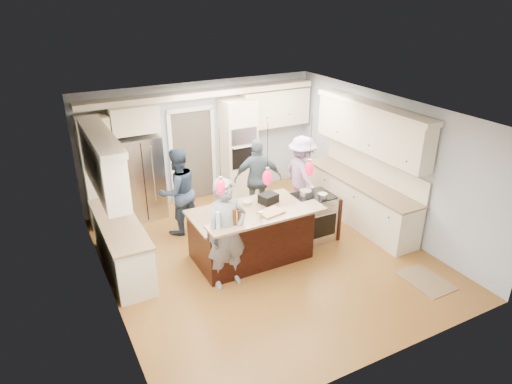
% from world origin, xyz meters
% --- Properties ---
extents(ground_plane, '(6.00, 6.00, 0.00)m').
position_xyz_m(ground_plane, '(0.00, 0.00, 0.00)').
color(ground_plane, '#A06A2B').
rests_on(ground_plane, ground).
extents(room_shell, '(5.54, 6.04, 2.72)m').
position_xyz_m(room_shell, '(0.00, 0.00, 1.82)').
color(room_shell, '#B2BCC6').
rests_on(room_shell, ground).
extents(refrigerator, '(0.90, 0.70, 1.80)m').
position_xyz_m(refrigerator, '(-1.55, 2.64, 0.90)').
color(refrigerator, '#B7B7BC').
rests_on(refrigerator, ground).
extents(oven_column, '(0.72, 0.69, 2.30)m').
position_xyz_m(oven_column, '(0.75, 2.67, 1.15)').
color(oven_column, beige).
rests_on(oven_column, ground).
extents(back_upper_cabinets, '(5.30, 0.61, 2.54)m').
position_xyz_m(back_upper_cabinets, '(-0.75, 2.76, 1.67)').
color(back_upper_cabinets, beige).
rests_on(back_upper_cabinets, ground).
extents(right_counter_run, '(0.64, 3.10, 2.51)m').
position_xyz_m(right_counter_run, '(2.44, 0.30, 1.06)').
color(right_counter_run, beige).
rests_on(right_counter_run, ground).
extents(left_cabinets, '(0.64, 2.30, 2.51)m').
position_xyz_m(left_cabinets, '(-2.44, 0.80, 1.06)').
color(left_cabinets, beige).
rests_on(left_cabinets, ground).
extents(kitchen_island, '(2.10, 1.46, 1.12)m').
position_xyz_m(kitchen_island, '(-0.25, 0.07, 0.49)').
color(kitchen_island, black).
rests_on(kitchen_island, ground).
extents(island_range, '(0.82, 0.71, 0.92)m').
position_xyz_m(island_range, '(1.16, 0.15, 0.46)').
color(island_range, '#B7B7BC').
rests_on(island_range, ground).
extents(pendant_lights, '(1.75, 0.15, 1.03)m').
position_xyz_m(pendant_lights, '(-0.25, -0.51, 1.80)').
color(pendant_lights, black).
rests_on(pendant_lights, ground).
extents(person_bar_end, '(0.71, 0.49, 1.90)m').
position_xyz_m(person_bar_end, '(-0.96, -0.48, 0.95)').
color(person_bar_end, slate).
rests_on(person_bar_end, ground).
extents(person_far_left, '(0.98, 0.83, 1.77)m').
position_xyz_m(person_far_left, '(-1.07, 1.60, 0.89)').
color(person_far_left, '#27364C').
rests_on(person_far_left, ground).
extents(person_far_right, '(1.10, 0.75, 1.73)m').
position_xyz_m(person_far_right, '(0.64, 1.48, 0.86)').
color(person_far_right, slate).
rests_on(person_far_right, ground).
extents(person_range_side, '(0.69, 1.13, 1.71)m').
position_xyz_m(person_range_side, '(1.60, 1.27, 0.85)').
color(person_range_side, '#B08DBE').
rests_on(person_range_side, ground).
extents(floor_rug, '(0.61, 0.89, 0.01)m').
position_xyz_m(floor_rug, '(2.03, -1.98, 0.01)').
color(floor_rug, olive).
rests_on(floor_rug, ground).
extents(water_bottle, '(0.09, 0.09, 0.30)m').
position_xyz_m(water_bottle, '(-1.14, -0.55, 1.27)').
color(water_bottle, silver).
rests_on(water_bottle, kitchen_island).
extents(beer_bottle_a, '(0.06, 0.06, 0.21)m').
position_xyz_m(beer_bottle_a, '(-0.98, -0.50, 1.23)').
color(beer_bottle_a, '#4F260E').
rests_on(beer_bottle_a, kitchen_island).
extents(beer_bottle_b, '(0.09, 0.09, 0.27)m').
position_xyz_m(beer_bottle_b, '(-0.85, -0.55, 1.26)').
color(beer_bottle_b, '#4F260E').
rests_on(beer_bottle_b, kitchen_island).
extents(beer_bottle_c, '(0.07, 0.07, 0.22)m').
position_xyz_m(beer_bottle_c, '(-0.76, -0.52, 1.23)').
color(beer_bottle_c, '#4F260E').
rests_on(beer_bottle_c, kitchen_island).
extents(drink_can, '(0.08, 0.08, 0.11)m').
position_xyz_m(drink_can, '(-0.38, -0.54, 1.18)').
color(drink_can, '#B7B7BC').
rests_on(drink_can, kitchen_island).
extents(cutting_board, '(0.45, 0.36, 0.03)m').
position_xyz_m(cutting_board, '(-0.14, -0.47, 1.14)').
color(cutting_board, tan).
rests_on(cutting_board, kitchen_island).
extents(pot_large, '(0.22, 0.22, 0.13)m').
position_xyz_m(pot_large, '(0.97, 0.17, 0.99)').
color(pot_large, '#B7B7BC').
rests_on(pot_large, island_range).
extents(pot_small, '(0.18, 0.18, 0.09)m').
position_xyz_m(pot_small, '(1.22, -0.02, 0.96)').
color(pot_small, '#B7B7BC').
rests_on(pot_small, island_range).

